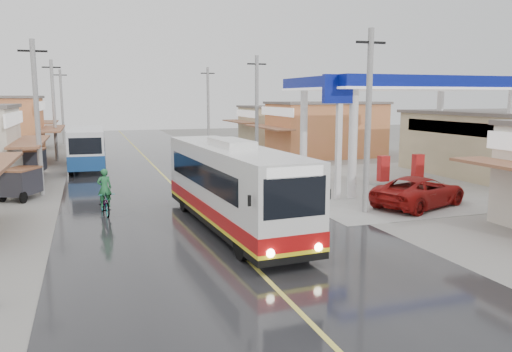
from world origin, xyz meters
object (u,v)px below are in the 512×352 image
object	(u,v)px
tricycle_near	(21,182)
petron_station	(503,137)
coach_bus	(231,186)
second_bus	(88,147)
jeepney	(420,191)
tricycle_far	(32,161)
cyclist	(105,200)

from	to	relation	value
tricycle_near	petron_station	bearing A→B (deg)	20.74
coach_bus	tricycle_near	distance (m)	12.13
petron_station	tricycle_near	world-z (taller)	petron_station
petron_station	coach_bus	size ratio (longest dim) A/B	1.97
second_bus	jeepney	bearing A→B (deg)	-49.28
second_bus	tricycle_far	bearing A→B (deg)	-144.56
coach_bus	tricycle_far	size ratio (longest dim) A/B	4.60
cyclist	second_bus	bearing A→B (deg)	84.14
tricycle_far	jeepney	bearing A→B (deg)	-33.35
cyclist	coach_bus	bearing A→B (deg)	-47.86
jeepney	tricycle_far	size ratio (longest dim) A/B	2.12
second_bus	tricycle_far	size ratio (longest dim) A/B	3.55
tricycle_far	coach_bus	bearing A→B (deg)	-54.61
cyclist	jeepney	bearing A→B (deg)	-20.18
second_bus	jeepney	xyz separation A→B (m)	(14.65, -18.28, -0.83)
coach_bus	jeepney	distance (m)	9.52
tricycle_far	second_bus	bearing A→B (deg)	41.45
coach_bus	jeepney	xyz separation A→B (m)	(9.43, 0.84, -0.96)
petron_station	tricycle_near	xyz separation A→B (m)	(-28.45, 2.06, -1.66)
coach_bus	second_bus	xyz separation A→B (m)	(-5.22, 19.12, -0.14)
tricycle_far	petron_station	bearing A→B (deg)	-11.64
coach_bus	jeepney	bearing A→B (deg)	1.69
jeepney	tricycle_far	world-z (taller)	tricycle_far
second_bus	tricycle_near	size ratio (longest dim) A/B	3.55
petron_station	jeepney	xyz separation A→B (m)	(-10.53, -5.74, -1.85)
jeepney	cyclist	xyz separation A→B (m)	(-14.07, 3.03, -0.04)
petron_station	coach_bus	distance (m)	21.04
petron_station	second_bus	xyz separation A→B (m)	(-25.18, 12.54, -1.03)
coach_bus	second_bus	world-z (taller)	coach_bus
coach_bus	second_bus	bearing A→B (deg)	101.88
coach_bus	cyclist	size ratio (longest dim) A/B	5.45
cyclist	tricycle_far	world-z (taller)	cyclist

